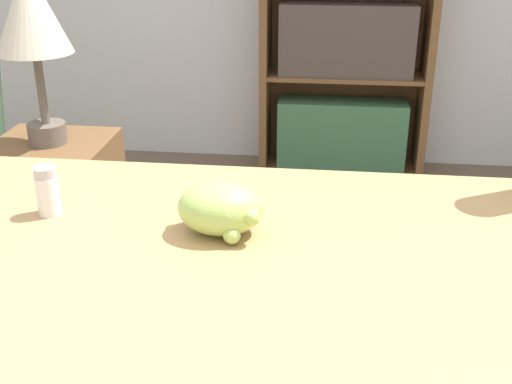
{
  "coord_description": "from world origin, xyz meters",
  "views": [
    {
      "loc": [
        0.19,
        -0.6,
        1.21
      ],
      "look_at": [
        0.09,
        0.27,
        0.82
      ],
      "focal_mm": 45.0,
      "sensor_mm": 36.0,
      "label": 1
    }
  ],
  "objects_px": {
    "side_table": "(61,232)",
    "bookshelf": "(347,35)",
    "grape_bunch": "(221,208)",
    "table_lamp": "(31,17)",
    "salt_shaker": "(48,191)"
  },
  "relations": [
    {
      "from": "grape_bunch",
      "to": "bookshelf",
      "type": "height_order",
      "value": "bookshelf"
    },
    {
      "from": "bookshelf",
      "to": "table_lamp",
      "type": "height_order",
      "value": "bookshelf"
    },
    {
      "from": "side_table",
      "to": "table_lamp",
      "type": "bearing_deg",
      "value": -63.43
    },
    {
      "from": "grape_bunch",
      "to": "side_table",
      "type": "relative_size",
      "value": 0.23
    },
    {
      "from": "salt_shaker",
      "to": "bookshelf",
      "type": "height_order",
      "value": "bookshelf"
    },
    {
      "from": "side_table",
      "to": "table_lamp",
      "type": "xyz_separation_m",
      "value": [
        0.0,
        -0.0,
        0.65
      ]
    },
    {
      "from": "side_table",
      "to": "grape_bunch",
      "type": "bearing_deg",
      "value": -52.08
    },
    {
      "from": "side_table",
      "to": "bookshelf",
      "type": "bearing_deg",
      "value": 57.33
    },
    {
      "from": "salt_shaker",
      "to": "table_lamp",
      "type": "relative_size",
      "value": 0.16
    },
    {
      "from": "salt_shaker",
      "to": "table_lamp",
      "type": "distance_m",
      "value": 0.91
    },
    {
      "from": "bookshelf",
      "to": "salt_shaker",
      "type": "bearing_deg",
      "value": -102.99
    },
    {
      "from": "bookshelf",
      "to": "side_table",
      "type": "bearing_deg",
      "value": -122.67
    },
    {
      "from": "table_lamp",
      "to": "side_table",
      "type": "bearing_deg",
      "value": 116.57
    },
    {
      "from": "grape_bunch",
      "to": "table_lamp",
      "type": "xyz_separation_m",
      "value": [
        -0.66,
        0.84,
        0.14
      ]
    },
    {
      "from": "grape_bunch",
      "to": "side_table",
      "type": "distance_m",
      "value": 1.19
    }
  ]
}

